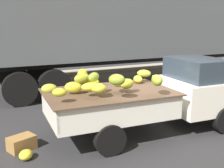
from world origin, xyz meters
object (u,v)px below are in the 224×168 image
Objects in this scene: semi_trailer at (133,23)px; produce_crate at (22,143)px; fallen_banana_bunch_near_tailgate at (26,155)px; pickup_truck at (181,92)px.

semi_trailer is 23.17× the size of produce_crate.
semi_trailer is 7.36m from fallen_banana_bunch_near_tailgate.
semi_trailer is at bearing 43.28° from fallen_banana_bunch_near_tailgate.
semi_trailer is (1.25, 4.61, 1.65)m from pickup_truck.
semi_trailer is 37.70× the size of fallen_banana_bunch_near_tailgate.
pickup_truck is at bearing -103.98° from semi_trailer.
fallen_banana_bunch_near_tailgate is at bearing -135.57° from semi_trailer.
fallen_banana_bunch_near_tailgate is at bearing -174.85° from pickup_truck.
pickup_truck is 0.42× the size of semi_trailer.
produce_crate is at bearing 178.25° from pickup_truck.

